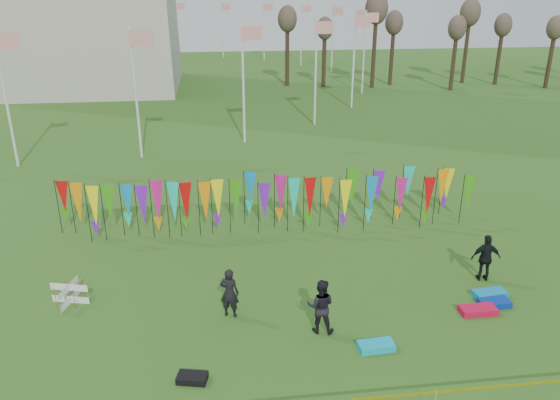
{
  "coord_description": "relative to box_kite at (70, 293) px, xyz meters",
  "views": [
    {
      "loc": [
        -2.24,
        -13.25,
        10.24
      ],
      "look_at": [
        0.22,
        6.0,
        2.57
      ],
      "focal_mm": 35.0,
      "sensor_mm": 36.0,
      "label": 1
    }
  ],
  "objects": [
    {
      "name": "ground",
      "position": [
        7.35,
        -3.75,
        -0.38
      ],
      "size": [
        160.0,
        160.0,
        0.0
      ],
      "primitive_type": "plane",
      "color": "#2C5317",
      "rests_on": "ground"
    },
    {
      "name": "flagpole_ring",
      "position": [
        -6.65,
        44.25,
        3.62
      ],
      "size": [
        57.4,
        56.16,
        8.0
      ],
      "color": "silver",
      "rests_on": "ground"
    },
    {
      "name": "banner_row",
      "position": [
        7.63,
        5.25,
        1.22
      ],
      "size": [
        18.64,
        0.64,
        2.48
      ],
      "color": "black",
      "rests_on": "ground"
    },
    {
      "name": "tree_line",
      "position": [
        39.35,
        40.25,
        5.79
      ],
      "size": [
        53.92,
        1.92,
        7.84
      ],
      "color": "#3B2C1D",
      "rests_on": "ground"
    },
    {
      "name": "box_kite",
      "position": [
        0.0,
        0.0,
        0.0
      ],
      "size": [
        0.69,
        0.69,
        0.76
      ],
      "rotation": [
        0.0,
        0.0,
        -0.26
      ],
      "color": "red",
      "rests_on": "ground"
    },
    {
      "name": "person_left",
      "position": [
        5.43,
        -1.45,
        0.48
      ],
      "size": [
        0.75,
        0.65,
        1.73
      ],
      "primitive_type": "imported",
      "rotation": [
        0.0,
        0.0,
        2.8
      ],
      "color": "black",
      "rests_on": "ground"
    },
    {
      "name": "person_mid",
      "position": [
        8.22,
        -2.68,
        0.53
      ],
      "size": [
        0.99,
        0.76,
        1.81
      ],
      "primitive_type": "imported",
      "rotation": [
        0.0,
        0.0,
        2.88
      ],
      "color": "black",
      "rests_on": "ground"
    },
    {
      "name": "person_right",
      "position": [
        14.87,
        -0.27,
        0.52
      ],
      "size": [
        1.14,
        0.76,
        1.81
      ],
      "primitive_type": "imported",
      "rotation": [
        0.0,
        0.0,
        2.99
      ],
      "color": "black",
      "rests_on": "ground"
    },
    {
      "name": "kite_bag_turquoise",
      "position": [
        9.71,
        -3.82,
        -0.27
      ],
      "size": [
        1.11,
        0.6,
        0.22
      ],
      "primitive_type": "cube",
      "rotation": [
        0.0,
        0.0,
        0.06
      ],
      "color": "#0EB5D6",
      "rests_on": "ground"
    },
    {
      "name": "kite_bag_blue",
      "position": [
        14.42,
        -2.01,
        -0.27
      ],
      "size": [
        1.05,
        0.57,
        0.22
      ],
      "primitive_type": "cube",
      "rotation": [
        0.0,
        0.0,
        0.03
      ],
      "color": "#09319E",
      "rests_on": "ground"
    },
    {
      "name": "kite_bag_red",
      "position": [
        13.66,
        -2.37,
        -0.27
      ],
      "size": [
        1.21,
        0.56,
        0.22
      ],
      "primitive_type": "cube",
      "rotation": [
        0.0,
        0.0,
        -0.01
      ],
      "color": "red",
      "rests_on": "ground"
    },
    {
      "name": "kite_bag_black",
      "position": [
        4.24,
        -4.55,
        -0.29
      ],
      "size": [
        0.91,
        0.65,
        0.19
      ],
      "primitive_type": "cube",
      "rotation": [
        0.0,
        0.0,
        -0.23
      ],
      "color": "black",
      "rests_on": "ground"
    },
    {
      "name": "kite_bag_teal",
      "position": [
        14.54,
        -1.44,
        -0.27
      ],
      "size": [
        1.21,
        0.67,
        0.22
      ],
      "primitive_type": "cube",
      "rotation": [
        0.0,
        0.0,
        0.11
      ],
      "color": "#0E8EC6",
      "rests_on": "ground"
    }
  ]
}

